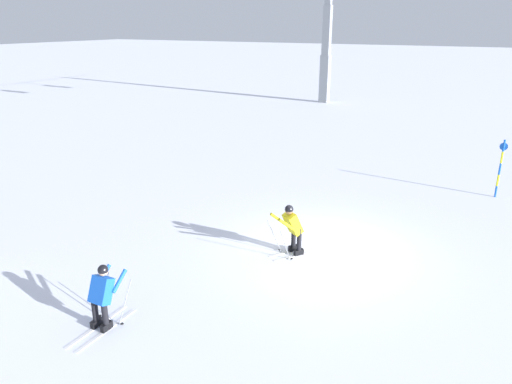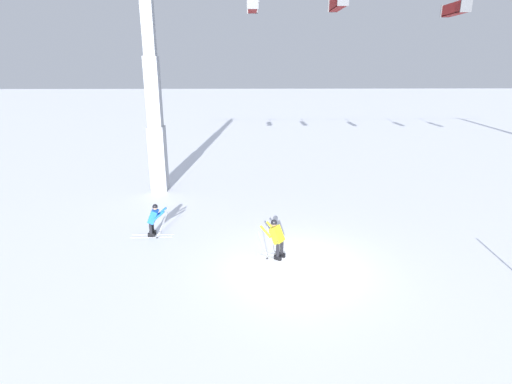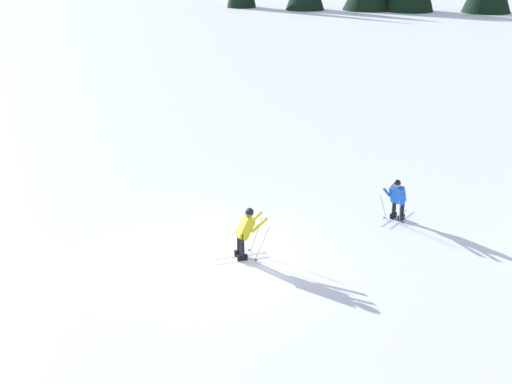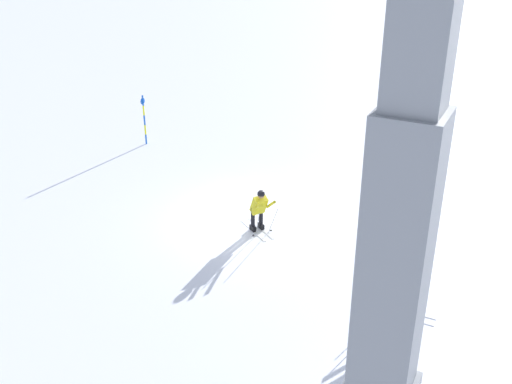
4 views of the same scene
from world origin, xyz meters
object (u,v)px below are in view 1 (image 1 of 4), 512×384
skier_carving_main (292,226)px  skier_distant_uphill (102,293)px  trail_marker_pole (500,167)px  lift_tower_far (327,39)px

skier_carving_main → skier_distant_uphill: 5.44m
trail_marker_pole → skier_distant_uphill: bearing=151.6°
lift_tower_far → skier_distant_uphill: bearing=-167.9°
lift_tower_far → trail_marker_pole: lift_tower_far is taller
skier_carving_main → trail_marker_pole: (7.91, -4.81, 0.31)m
trail_marker_pole → skier_distant_uphill: size_ratio=1.27×
skier_carving_main → lift_tower_far: size_ratio=0.14×
trail_marker_pole → skier_distant_uphill: (-12.90, 6.98, -0.38)m
lift_tower_far → skier_distant_uphill: lift_tower_far is taller
lift_tower_far → trail_marker_pole: (-18.20, -13.62, -3.72)m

